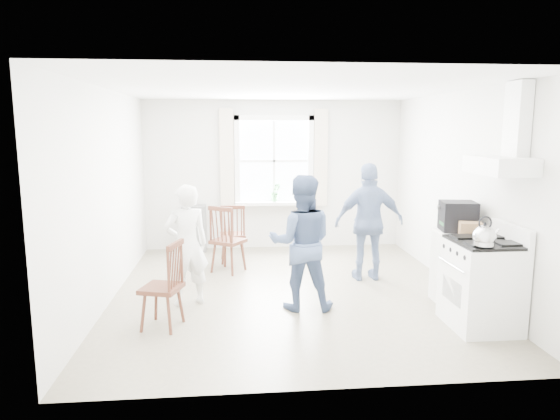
{
  "coord_description": "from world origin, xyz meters",
  "views": [
    {
      "loc": [
        -0.71,
        -6.24,
        2.12
      ],
      "look_at": [
        -0.11,
        0.2,
        1.05
      ],
      "focal_mm": 32.0,
      "sensor_mm": 36.0,
      "label": 1
    }
  ],
  "objects_px": {
    "low_cabinet": "(459,268)",
    "stereo_stack": "(458,216)",
    "person_mid": "(301,243)",
    "person_right": "(369,222)",
    "windsor_chair_c": "(170,275)",
    "gas_stove": "(482,283)",
    "person_left": "(187,245)",
    "windsor_chair_a": "(233,227)",
    "windsor_chair_b": "(224,232)"
  },
  "relations": [
    {
      "from": "person_left",
      "to": "windsor_chair_a",
      "type": "bearing_deg",
      "value": -127.65
    },
    {
      "from": "low_cabinet",
      "to": "windsor_chair_a",
      "type": "bearing_deg",
      "value": 141.94
    },
    {
      "from": "low_cabinet",
      "to": "stereo_stack",
      "type": "xyz_separation_m",
      "value": [
        -0.02,
        0.06,
        0.63
      ]
    },
    {
      "from": "person_right",
      "to": "low_cabinet",
      "type": "bearing_deg",
      "value": 126.43
    },
    {
      "from": "stereo_stack",
      "to": "person_left",
      "type": "relative_size",
      "value": 0.31
    },
    {
      "from": "windsor_chair_c",
      "to": "person_right",
      "type": "distance_m",
      "value": 2.99
    },
    {
      "from": "low_cabinet",
      "to": "stereo_stack",
      "type": "height_order",
      "value": "stereo_stack"
    },
    {
      "from": "windsor_chair_b",
      "to": "person_right",
      "type": "bearing_deg",
      "value": -13.39
    },
    {
      "from": "low_cabinet",
      "to": "windsor_chair_c",
      "type": "bearing_deg",
      "value": -172.85
    },
    {
      "from": "low_cabinet",
      "to": "person_right",
      "type": "xyz_separation_m",
      "value": [
        -0.81,
        1.09,
        0.37
      ]
    },
    {
      "from": "windsor_chair_b",
      "to": "windsor_chair_c",
      "type": "bearing_deg",
      "value": -104.88
    },
    {
      "from": "windsor_chair_b",
      "to": "person_left",
      "type": "relative_size",
      "value": 0.69
    },
    {
      "from": "gas_stove",
      "to": "stereo_stack",
      "type": "distance_m",
      "value": 0.96
    },
    {
      "from": "low_cabinet",
      "to": "person_right",
      "type": "bearing_deg",
      "value": 126.74
    },
    {
      "from": "gas_stove",
      "to": "person_mid",
      "type": "relative_size",
      "value": 0.7
    },
    {
      "from": "gas_stove",
      "to": "low_cabinet",
      "type": "relative_size",
      "value": 1.24
    },
    {
      "from": "stereo_stack",
      "to": "windsor_chair_c",
      "type": "distance_m",
      "value": 3.43
    },
    {
      "from": "person_right",
      "to": "windsor_chair_c",
      "type": "bearing_deg",
      "value": 30.28
    },
    {
      "from": "windsor_chair_a",
      "to": "windsor_chair_b",
      "type": "distance_m",
      "value": 0.57
    },
    {
      "from": "stereo_stack",
      "to": "windsor_chair_a",
      "type": "bearing_deg",
      "value": 142.47
    },
    {
      "from": "gas_stove",
      "to": "windsor_chair_a",
      "type": "height_order",
      "value": "gas_stove"
    },
    {
      "from": "person_mid",
      "to": "windsor_chair_b",
      "type": "bearing_deg",
      "value": -52.8
    },
    {
      "from": "person_mid",
      "to": "windsor_chair_c",
      "type": "bearing_deg",
      "value": 23.56
    },
    {
      "from": "gas_stove",
      "to": "low_cabinet",
      "type": "xyz_separation_m",
      "value": [
        0.07,
        0.7,
        -0.03
      ]
    },
    {
      "from": "stereo_stack",
      "to": "person_right",
      "type": "relative_size",
      "value": 0.27
    },
    {
      "from": "windsor_chair_a",
      "to": "person_left",
      "type": "bearing_deg",
      "value": -106.82
    },
    {
      "from": "gas_stove",
      "to": "person_left",
      "type": "relative_size",
      "value": 0.76
    },
    {
      "from": "low_cabinet",
      "to": "windsor_chair_b",
      "type": "height_order",
      "value": "windsor_chair_b"
    },
    {
      "from": "low_cabinet",
      "to": "person_left",
      "type": "relative_size",
      "value": 0.61
    },
    {
      "from": "low_cabinet",
      "to": "person_mid",
      "type": "xyz_separation_m",
      "value": [
        -1.91,
        0.05,
        0.35
      ]
    },
    {
      "from": "windsor_chair_c",
      "to": "person_right",
      "type": "relative_size",
      "value": 0.58
    },
    {
      "from": "stereo_stack",
      "to": "person_mid",
      "type": "bearing_deg",
      "value": -179.68
    },
    {
      "from": "person_left",
      "to": "person_mid",
      "type": "xyz_separation_m",
      "value": [
        1.35,
        -0.26,
        0.06
      ]
    },
    {
      "from": "windsor_chair_b",
      "to": "person_mid",
      "type": "height_order",
      "value": "person_mid"
    },
    {
      "from": "windsor_chair_a",
      "to": "stereo_stack",
      "type": "bearing_deg",
      "value": -37.53
    },
    {
      "from": "windsor_chair_a",
      "to": "windsor_chair_b",
      "type": "bearing_deg",
      "value": -103.4
    },
    {
      "from": "windsor_chair_b",
      "to": "windsor_chair_c",
      "type": "distance_m",
      "value": 2.07
    },
    {
      "from": "gas_stove",
      "to": "low_cabinet",
      "type": "distance_m",
      "value": 0.7
    },
    {
      "from": "person_left",
      "to": "person_right",
      "type": "relative_size",
      "value": 0.89
    },
    {
      "from": "person_mid",
      "to": "person_right",
      "type": "xyz_separation_m",
      "value": [
        1.1,
        1.05,
        0.03
      ]
    },
    {
      "from": "stereo_stack",
      "to": "windsor_chair_b",
      "type": "xyz_separation_m",
      "value": [
        -2.83,
        1.52,
        -0.46
      ]
    },
    {
      "from": "person_mid",
      "to": "person_right",
      "type": "distance_m",
      "value": 1.52
    },
    {
      "from": "stereo_stack",
      "to": "windsor_chair_c",
      "type": "bearing_deg",
      "value": -171.87
    },
    {
      "from": "gas_stove",
      "to": "person_right",
      "type": "distance_m",
      "value": 1.97
    },
    {
      "from": "windsor_chair_b",
      "to": "person_mid",
      "type": "distance_m",
      "value": 1.8
    },
    {
      "from": "gas_stove",
      "to": "person_left",
      "type": "height_order",
      "value": "person_left"
    },
    {
      "from": "stereo_stack",
      "to": "person_mid",
      "type": "height_order",
      "value": "person_mid"
    },
    {
      "from": "windsor_chair_a",
      "to": "windsor_chair_c",
      "type": "relative_size",
      "value": 0.99
    },
    {
      "from": "windsor_chair_a",
      "to": "gas_stove",
      "type": "bearing_deg",
      "value": -46.89
    },
    {
      "from": "low_cabinet",
      "to": "person_right",
      "type": "relative_size",
      "value": 0.55
    }
  ]
}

